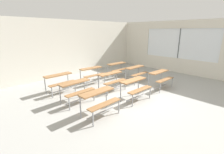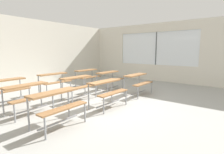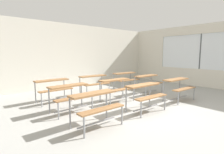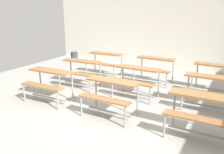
{
  "view_description": "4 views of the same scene",
  "coord_description": "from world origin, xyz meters",
  "px_view_note": "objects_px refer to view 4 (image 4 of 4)",
  "views": [
    {
      "loc": [
        -4.38,
        -3.52,
        2.42
      ],
      "look_at": [
        0.01,
        0.99,
        0.59
      ],
      "focal_mm": 25.5,
      "sensor_mm": 36.0,
      "label": 1
    },
    {
      "loc": [
        -3.8,
        -3.3,
        1.6
      ],
      "look_at": [
        0.77,
        0.19,
        0.72
      ],
      "focal_mm": 28.0,
      "sensor_mm": 36.0,
      "label": 2
    },
    {
      "loc": [
        -3.8,
        -3.3,
        1.6
      ],
      "look_at": [
        0.19,
        1.46,
        0.77
      ],
      "focal_mm": 28.0,
      "sensor_mm": 36.0,
      "label": 3
    },
    {
      "loc": [
        2.12,
        -4.16,
        2.14
      ],
      "look_at": [
        -0.72,
        1.09,
        0.39
      ],
      "focal_mm": 37.87,
      "sensor_mm": 36.0,
      "label": 4
    }
  ],
  "objects_px": {
    "desk_bench_r1c1": "(136,75)",
    "desk_bench_r2c0": "(104,59)",
    "desk_bench_r0c0": "(48,78)",
    "desk_bench_r0c1": "(110,90)",
    "desk_bench_r1c0": "(80,67)",
    "desk_bench_r1c2": "(210,85)",
    "desk_bench_r2c1": "(154,64)",
    "desk_bench_r2c2": "(216,72)",
    "desk_bench_r0c2": "(201,107)",
    "trash_bin": "(74,56)"
  },
  "relations": [
    {
      "from": "desk_bench_r1c2",
      "to": "desk_bench_r1c0",
      "type": "bearing_deg",
      "value": -179.05
    },
    {
      "from": "desk_bench_r0c2",
      "to": "desk_bench_r1c1",
      "type": "xyz_separation_m",
      "value": [
        -1.69,
        1.27,
        0.0
      ]
    },
    {
      "from": "desk_bench_r0c1",
      "to": "desk_bench_r1c0",
      "type": "distance_m",
      "value": 2.06
    },
    {
      "from": "desk_bench_r0c0",
      "to": "desk_bench_r2c0",
      "type": "xyz_separation_m",
      "value": [
        0.04,
        2.52,
        0.0
      ]
    },
    {
      "from": "desk_bench_r1c0",
      "to": "desk_bench_r1c2",
      "type": "height_order",
      "value": "same"
    },
    {
      "from": "desk_bench_r2c1",
      "to": "desk_bench_r1c2",
      "type": "bearing_deg",
      "value": -34.94
    },
    {
      "from": "desk_bench_r2c0",
      "to": "desk_bench_r2c1",
      "type": "xyz_separation_m",
      "value": [
        1.66,
        0.05,
        0.0
      ]
    },
    {
      "from": "desk_bench_r0c2",
      "to": "desk_bench_r2c1",
      "type": "xyz_separation_m",
      "value": [
        -1.69,
        2.6,
        0.0
      ]
    },
    {
      "from": "desk_bench_r1c0",
      "to": "desk_bench_r0c2",
      "type": "bearing_deg",
      "value": -22.29
    },
    {
      "from": "desk_bench_r0c0",
      "to": "desk_bench_r1c1",
      "type": "distance_m",
      "value": 2.1
    },
    {
      "from": "desk_bench_r0c2",
      "to": "trash_bin",
      "type": "bearing_deg",
      "value": 146.17
    },
    {
      "from": "desk_bench_r2c1",
      "to": "desk_bench_r2c2",
      "type": "height_order",
      "value": "same"
    },
    {
      "from": "desk_bench_r1c0",
      "to": "desk_bench_r2c1",
      "type": "relative_size",
      "value": 0.99
    },
    {
      "from": "desk_bench_r0c2",
      "to": "desk_bench_r1c2",
      "type": "distance_m",
      "value": 1.3
    },
    {
      "from": "desk_bench_r1c2",
      "to": "desk_bench_r2c0",
      "type": "distance_m",
      "value": 3.57
    },
    {
      "from": "desk_bench_r2c2",
      "to": "desk_bench_r0c1",
      "type": "bearing_deg",
      "value": -121.65
    },
    {
      "from": "desk_bench_r1c1",
      "to": "desk_bench_r2c2",
      "type": "distance_m",
      "value": 2.1
    },
    {
      "from": "trash_bin",
      "to": "desk_bench_r1c1",
      "type": "bearing_deg",
      "value": -34.52
    },
    {
      "from": "desk_bench_r0c1",
      "to": "desk_bench_r2c1",
      "type": "bearing_deg",
      "value": 90.43
    },
    {
      "from": "desk_bench_r2c1",
      "to": "trash_bin",
      "type": "distance_m",
      "value": 4.22
    },
    {
      "from": "desk_bench_r1c2",
      "to": "desk_bench_r2c2",
      "type": "relative_size",
      "value": 0.98
    },
    {
      "from": "desk_bench_r2c1",
      "to": "desk_bench_r0c2",
      "type": "bearing_deg",
      "value": -54.19
    },
    {
      "from": "desk_bench_r1c2",
      "to": "desk_bench_r2c1",
      "type": "relative_size",
      "value": 0.98
    },
    {
      "from": "desk_bench_r2c2",
      "to": "trash_bin",
      "type": "bearing_deg",
      "value": 168.16
    },
    {
      "from": "desk_bench_r0c1",
      "to": "desk_bench_r2c0",
      "type": "distance_m",
      "value": 3.01
    },
    {
      "from": "desk_bench_r1c0",
      "to": "desk_bench_r2c1",
      "type": "xyz_separation_m",
      "value": [
        1.69,
        1.33,
        0.0
      ]
    },
    {
      "from": "trash_bin",
      "to": "desk_bench_r1c2",
      "type": "bearing_deg",
      "value": -25.54
    },
    {
      "from": "desk_bench_r0c1",
      "to": "desk_bench_r1c2",
      "type": "xyz_separation_m",
      "value": [
        1.73,
        1.28,
        0.0
      ]
    },
    {
      "from": "desk_bench_r1c0",
      "to": "desk_bench_r1c2",
      "type": "distance_m",
      "value": 3.37
    },
    {
      "from": "desk_bench_r2c2",
      "to": "desk_bench_r1c0",
      "type": "bearing_deg",
      "value": -156.7
    },
    {
      "from": "desk_bench_r1c1",
      "to": "trash_bin",
      "type": "distance_m",
      "value": 4.82
    },
    {
      "from": "desk_bench_r0c0",
      "to": "desk_bench_r2c1",
      "type": "distance_m",
      "value": 3.08
    },
    {
      "from": "desk_bench_r1c1",
      "to": "desk_bench_r2c0",
      "type": "relative_size",
      "value": 1.01
    },
    {
      "from": "desk_bench_r2c0",
      "to": "trash_bin",
      "type": "relative_size",
      "value": 3.07
    },
    {
      "from": "desk_bench_r0c1",
      "to": "desk_bench_r1c0",
      "type": "height_order",
      "value": "same"
    },
    {
      "from": "desk_bench_r0c1",
      "to": "desk_bench_r1c1",
      "type": "height_order",
      "value": "same"
    },
    {
      "from": "desk_bench_r2c1",
      "to": "desk_bench_r2c2",
      "type": "xyz_separation_m",
      "value": [
        1.67,
        -0.07,
        0.0
      ]
    },
    {
      "from": "desk_bench_r0c0",
      "to": "desk_bench_r2c2",
      "type": "distance_m",
      "value": 4.2
    },
    {
      "from": "desk_bench_r0c2",
      "to": "desk_bench_r2c0",
      "type": "distance_m",
      "value": 4.21
    },
    {
      "from": "desk_bench_r0c0",
      "to": "desk_bench_r1c2",
      "type": "bearing_deg",
      "value": 19.23
    },
    {
      "from": "desk_bench_r1c1",
      "to": "desk_bench_r1c0",
      "type": "bearing_deg",
      "value": -177.82
    },
    {
      "from": "desk_bench_r1c1",
      "to": "desk_bench_r1c2",
      "type": "distance_m",
      "value": 1.69
    },
    {
      "from": "desk_bench_r1c2",
      "to": "desk_bench_r0c0",
      "type": "bearing_deg",
      "value": -159.04
    },
    {
      "from": "desk_bench_r0c0",
      "to": "desk_bench_r2c0",
      "type": "height_order",
      "value": "same"
    },
    {
      "from": "desk_bench_r0c0",
      "to": "desk_bench_r0c2",
      "type": "xyz_separation_m",
      "value": [
        3.39,
        -0.04,
        0.0
      ]
    },
    {
      "from": "desk_bench_r0c2",
      "to": "desk_bench_r1c0",
      "type": "relative_size",
      "value": 1.0
    },
    {
      "from": "desk_bench_r2c2",
      "to": "trash_bin",
      "type": "distance_m",
      "value": 5.83
    },
    {
      "from": "desk_bench_r0c0",
      "to": "desk_bench_r1c1",
      "type": "relative_size",
      "value": 0.99
    },
    {
      "from": "desk_bench_r2c1",
      "to": "desk_bench_r2c2",
      "type": "distance_m",
      "value": 1.67
    },
    {
      "from": "desk_bench_r0c2",
      "to": "desk_bench_r2c2",
      "type": "bearing_deg",
      "value": 91.79
    }
  ]
}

